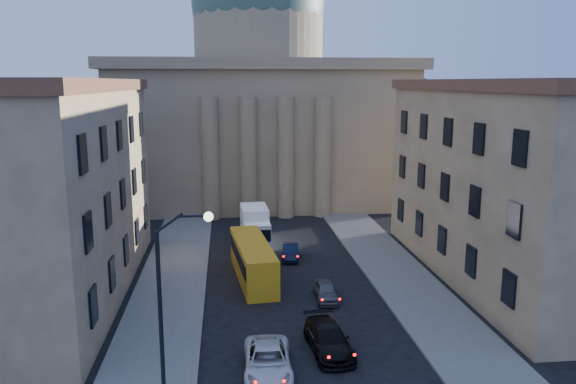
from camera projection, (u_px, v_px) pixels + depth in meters
name	position (u px, v px, depth m)	size (l,w,h in m)	color
sidewalk_left	(165.00, 310.00, 36.04)	(5.00, 60.00, 0.15)	#62605A
sidewalk_right	(420.00, 299.00, 37.89)	(5.00, 60.00, 0.15)	#62605A
church	(259.00, 103.00, 71.22)	(68.02, 28.76, 36.60)	#7C6D4C
building_left	(37.00, 189.00, 37.60)	(11.60, 26.60, 14.70)	tan
building_right	(518.00, 180.00, 41.29)	(11.60, 26.60, 14.70)	tan
street_lamp	(171.00, 289.00, 25.45)	(2.62, 0.44, 8.83)	black
car_left_mid	(268.00, 361.00, 28.19)	(2.37, 5.14, 1.43)	silver
car_right_mid	(328.00, 339.00, 30.56)	(2.04, 5.01, 1.45)	black
car_right_far	(326.00, 291.00, 37.92)	(1.45, 3.60, 1.23)	#525258
car_right_distant	(290.00, 251.00, 46.73)	(1.30, 3.73, 1.23)	black
city_bus	(253.00, 259.00, 41.89)	(3.20, 10.07, 2.79)	#F3A81B
box_truck	(255.00, 227.00, 51.09)	(2.55, 5.98, 3.23)	white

